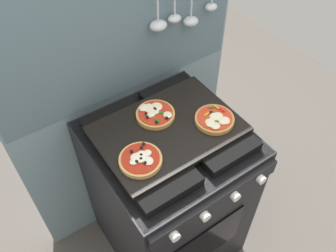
# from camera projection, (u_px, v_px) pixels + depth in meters

# --- Properties ---
(ground_plane) EXTENTS (4.00, 4.00, 0.00)m
(ground_plane) POSITION_uv_depth(u_px,v_px,m) (168.00, 235.00, 2.04)
(ground_plane) COLOR #4C4742
(kitchen_backsplash) EXTENTS (1.10, 0.09, 1.55)m
(kitchen_backsplash) POSITION_uv_depth(u_px,v_px,m) (128.00, 102.00, 1.65)
(kitchen_backsplash) COLOR #7A939E
(kitchen_backsplash) RESTS_ON ground_plane
(stove) EXTENTS (0.60, 0.64, 0.90)m
(stove) POSITION_uv_depth(u_px,v_px,m) (168.00, 193.00, 1.71)
(stove) COLOR black
(stove) RESTS_ON ground_plane
(baking_tray) EXTENTS (0.54, 0.38, 0.02)m
(baking_tray) POSITION_uv_depth(u_px,v_px,m) (168.00, 129.00, 1.37)
(baking_tray) COLOR black
(baking_tray) RESTS_ON stove
(pizza_left) EXTENTS (0.15, 0.15, 0.03)m
(pizza_left) POSITION_uv_depth(u_px,v_px,m) (141.00, 159.00, 1.25)
(pizza_left) COLOR tan
(pizza_left) RESTS_ON baking_tray
(pizza_right) EXTENTS (0.15, 0.15, 0.03)m
(pizza_right) POSITION_uv_depth(u_px,v_px,m) (215.00, 119.00, 1.38)
(pizza_right) COLOR #C18947
(pizza_right) RESTS_ON baking_tray
(pizza_center) EXTENTS (0.15, 0.15, 0.03)m
(pizza_center) POSITION_uv_depth(u_px,v_px,m) (155.00, 113.00, 1.40)
(pizza_center) COLOR tan
(pizza_center) RESTS_ON baking_tray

